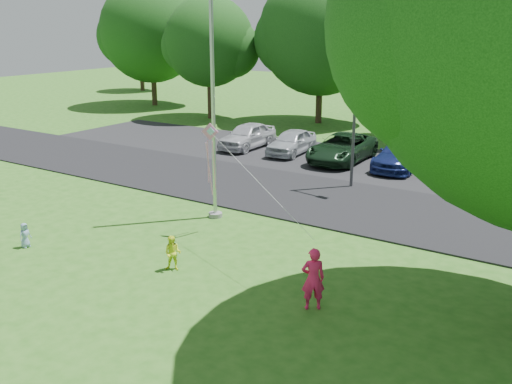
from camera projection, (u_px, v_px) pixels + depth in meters
The scene contains 12 objects.
ground at pixel (208, 292), 15.10m from camera, with size 120.00×120.00×0.00m, color #2B641A.
park_road at pixel (348, 204), 22.32m from camera, with size 60.00×6.00×0.06m, color black.
parking_strip at pixel (404, 169), 27.54m from camera, with size 42.00×7.00×0.06m, color black.
flagpole at pixel (213, 103), 19.74m from camera, with size 0.50×0.50×10.00m.
street_lamp at pixel (361, 99), 23.41m from camera, with size 1.78×0.47×6.36m.
trash_can at pixel (451, 179), 23.89m from camera, with size 0.67×0.67×1.06m.
tree_row at pixel (491, 43), 32.09m from camera, with size 64.35×11.94×10.88m.
parked_cars at pixel (405, 155), 27.25m from camera, with size 19.86×5.32×1.43m.
woman at pixel (313, 279), 14.03m from camera, with size 0.59×0.39×1.62m, color #F9215E.
child_yellow at pixel (173, 253), 16.32m from camera, with size 0.50×0.39×1.04m, color #EDFF28.
child_blue at pixel (25, 235), 18.02m from camera, with size 0.39×0.26×0.80m, color #82A5C8.
kite at pixel (212, 147), 18.40m from camera, with size 5.63×3.17×2.49m.
Camera 1 is at (8.53, -10.79, 6.89)m, focal length 40.00 mm.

